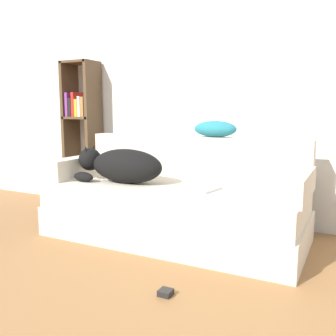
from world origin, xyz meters
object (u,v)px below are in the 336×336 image
object	(u,v)px
laptop	(196,188)
throw_pillow	(215,129)
couch	(173,212)
power_adapter	(166,293)
bookshelf	(82,125)
dog	(121,165)

from	to	relation	value
laptop	throw_pillow	size ratio (longest dim) A/B	0.93
throw_pillow	couch	bearing A→B (deg)	-116.28
couch	laptop	distance (m)	0.32
throw_pillow	power_adapter	world-z (taller)	throw_pillow
throw_pillow	bookshelf	xyz separation A→B (m)	(-1.52, 0.11, 0.01)
throw_pillow	power_adapter	distance (m)	1.53
dog	bookshelf	distance (m)	1.11
dog	throw_pillow	distance (m)	0.84
dog	power_adapter	world-z (taller)	dog
power_adapter	throw_pillow	bearing A→B (deg)	98.35
laptop	bookshelf	world-z (taller)	bookshelf
throw_pillow	bookshelf	distance (m)	1.52
dog	laptop	world-z (taller)	dog
bookshelf	throw_pillow	bearing A→B (deg)	-4.31
dog	bookshelf	world-z (taller)	bookshelf
couch	throw_pillow	world-z (taller)	throw_pillow
couch	laptop	bearing A→B (deg)	-15.14
couch	bookshelf	world-z (taller)	bookshelf
couch	dog	xyz separation A→B (m)	(-0.44, -0.09, 0.36)
couch	power_adapter	bearing A→B (deg)	-66.45
dog	laptop	distance (m)	0.67
couch	power_adapter	size ratio (longest dim) A/B	27.94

